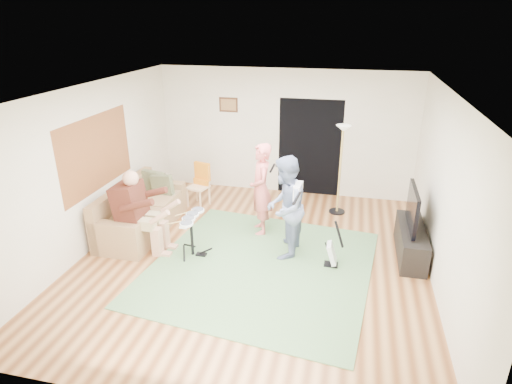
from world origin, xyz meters
TOP-DOWN VIEW (x-y plane):
  - floor at (0.00, 0.00)m, footprint 6.00×6.00m
  - walls at (0.00, 0.00)m, footprint 5.50×6.00m
  - ceiling at (0.00, 0.00)m, footprint 6.00×6.00m
  - window_blinds at (-2.74, 0.20)m, footprint 0.00×2.05m
  - doorway at (0.55, 2.99)m, footprint 2.10×0.00m
  - picture_frame at (-1.25, 2.99)m, footprint 0.42×0.03m
  - area_rug at (0.18, -0.23)m, footprint 3.69×3.75m
  - sofa at (-2.29, 0.53)m, footprint 0.87×2.12m
  - drummer at (-1.87, -0.12)m, footprint 0.91×0.51m
  - drum_kit at (-1.00, -0.12)m, footprint 0.40×0.72m
  - singer at (-0.08, 0.95)m, footprint 0.59×0.71m
  - microphone at (0.12, 0.95)m, footprint 0.06×0.06m
  - guitarist at (0.46, 0.24)m, footprint 0.69×0.86m
  - guitar_held at (0.66, 0.24)m, footprint 0.16×0.61m
  - guitar_spare at (1.27, 0.05)m, footprint 0.29×0.26m
  - torchiere_lamp at (1.24, 2.11)m, footprint 0.32×0.32m
  - dining_chair at (-1.60, 1.85)m, footprint 0.47×0.49m
  - tv_cabinet at (2.50, 0.67)m, footprint 0.40×1.40m
  - television at (2.45, 0.67)m, footprint 0.06×1.00m

SIDE VIEW (x-z plane):
  - floor at x=0.00m, z-range 0.00..0.00m
  - area_rug at x=0.18m, z-range 0.00..0.02m
  - guitar_spare at x=1.27m, z-range -0.17..0.62m
  - tv_cabinet at x=2.50m, z-range 0.00..0.50m
  - sofa at x=-2.29m, z-range -0.14..0.71m
  - dining_chair at x=-1.60m, z-range -0.13..0.76m
  - drum_kit at x=-1.00m, z-range -0.05..0.69m
  - drummer at x=-1.87m, z-range -0.15..1.25m
  - singer at x=-0.08m, z-range 0.00..1.67m
  - guitarist at x=0.46m, z-range 0.00..1.69m
  - television at x=2.45m, z-range 0.52..1.18m
  - doorway at x=0.55m, z-range 0.00..2.10m
  - guitar_held at x=0.66m, z-range 1.02..1.28m
  - torchiere_lamp at x=1.24m, z-range 0.33..2.12m
  - microphone at x=0.12m, z-range 1.13..1.37m
  - walls at x=0.00m, z-range 0.00..2.70m
  - window_blinds at x=-2.74m, z-range 0.53..2.58m
  - picture_frame at x=-1.25m, z-range 1.74..2.06m
  - ceiling at x=0.00m, z-range 2.70..2.70m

